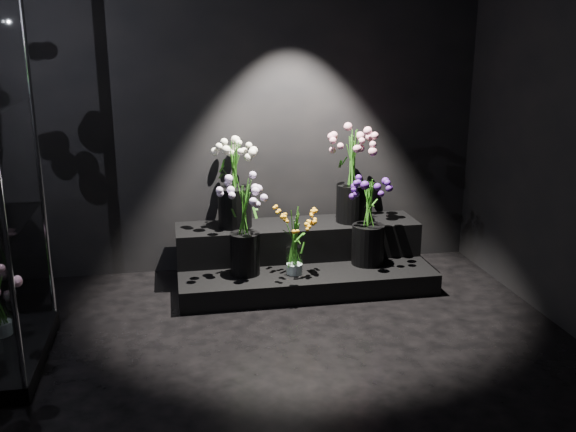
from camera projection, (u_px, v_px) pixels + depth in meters
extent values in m
plane|color=black|center=(282.00, 387.00, 3.62)|extent=(4.00, 4.00, 0.00)
plane|color=black|center=(238.00, 101.00, 5.13)|extent=(4.00, 0.00, 4.00)
plane|color=black|center=(444.00, 294.00, 1.35)|extent=(4.00, 0.00, 4.00)
cube|color=black|center=(303.00, 274.00, 5.10)|extent=(1.97, 0.87, 0.16)
cube|color=black|center=(298.00, 239.00, 5.25)|extent=(1.97, 0.44, 0.27)
cylinder|color=white|center=(294.00, 260.00, 4.84)|extent=(0.13, 0.13, 0.23)
cylinder|color=black|center=(245.00, 254.00, 4.83)|extent=(0.22, 0.22, 0.32)
cylinder|color=black|center=(368.00, 244.00, 5.05)|extent=(0.25, 0.25, 0.32)
cylinder|color=black|center=(235.00, 207.00, 5.09)|extent=(0.27, 0.27, 0.32)
cylinder|color=black|center=(351.00, 203.00, 5.23)|extent=(0.25, 0.25, 0.31)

